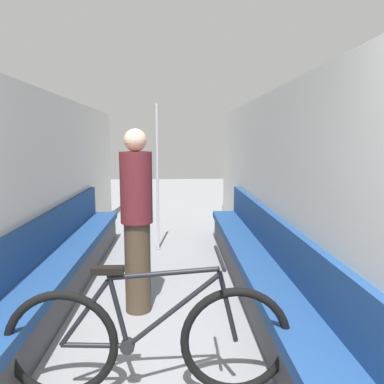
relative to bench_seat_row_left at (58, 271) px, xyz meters
name	(u,v)px	position (x,y,z in m)	size (l,w,h in m)	color
wall_left	(25,197)	(-0.24, -0.14, 0.80)	(0.10, 9.05, 2.18)	silver
wall_right	(286,196)	(2.33, -0.14, 0.80)	(0.10, 9.05, 2.18)	silver
bench_seat_row_left	(58,271)	(0.00, 0.00, 0.00)	(0.43, 4.86, 0.87)	#3D3D42
bench_seat_row_right	(258,268)	(2.10, 0.00, 0.00)	(0.43, 4.86, 0.87)	#3D3D42
bicycle	(149,340)	(1.05, -1.56, 0.09)	(1.83, 0.46, 0.93)	black
grab_pole_near	(157,180)	(0.96, 1.72, 0.76)	(0.08, 0.08, 2.16)	gray
passenger_standing	(137,219)	(0.86, -0.33, 0.61)	(0.30, 0.30, 1.75)	#473828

